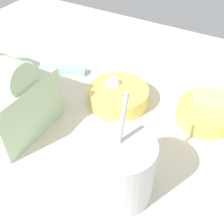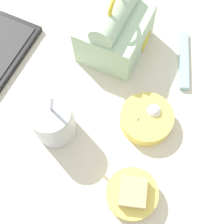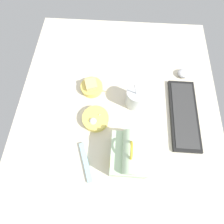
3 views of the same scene
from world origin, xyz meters
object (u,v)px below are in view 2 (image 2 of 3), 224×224
object	(u,v)px
lunch_bag	(115,30)
soup_cup	(53,121)
chopstick_case	(184,59)
bento_bowl_sandwich	(132,194)
bento_bowl_snacks	(146,119)

from	to	relation	value
lunch_bag	soup_cup	distance (cm)	29.97
soup_cup	chopstick_case	xyz separation A→B (cm)	(33.63, -22.62, -5.31)
bento_bowl_sandwich	chopstick_case	bearing A→B (deg)	2.34
bento_bowl_sandwich	chopstick_case	xyz separation A→B (cm)	(40.76, 1.66, -1.62)
lunch_bag	bento_bowl_sandwich	bearing A→B (deg)	-149.82
soup_cup	bento_bowl_snacks	distance (cm)	23.59
soup_cup	bento_bowl_sandwich	bearing A→B (deg)	-106.36
lunch_bag	bento_bowl_sandwich	world-z (taller)	lunch_bag
bento_bowl_sandwich	chopstick_case	size ratio (longest dim) A/B	0.65
lunch_bag	bento_bowl_sandwich	size ratio (longest dim) A/B	1.69
lunch_bag	chopstick_case	distance (cm)	21.24
soup_cup	chopstick_case	size ratio (longest dim) A/B	1.06
lunch_bag	soup_cup	size ratio (longest dim) A/B	1.04
bento_bowl_snacks	chopstick_case	world-z (taller)	bento_bowl_snacks
soup_cup	bento_bowl_sandwich	distance (cm)	25.58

